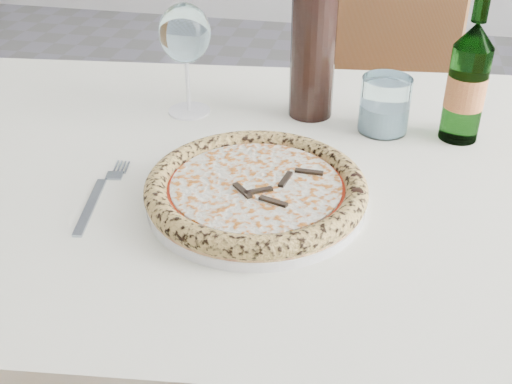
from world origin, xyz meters
TOP-DOWN VIEW (x-y plane):
  - dining_table at (0.21, -0.11)m, footprint 1.52×1.01m
  - chair_far at (0.33, 0.66)m, footprint 0.49×0.49m
  - plate at (0.21, -0.21)m, footprint 0.30×0.30m
  - pizza at (0.21, -0.21)m, footprint 0.31×0.31m
  - fork at (-0.01, -0.24)m, footprint 0.04×0.20m
  - wine_glass at (0.03, 0.06)m, footprint 0.09×0.09m
  - tumbler at (0.37, 0.06)m, footprint 0.08×0.08m
  - beer_bottle at (0.50, 0.06)m, footprint 0.06×0.06m
  - wine_bottle at (0.25, 0.10)m, footprint 0.08×0.08m

SIDE VIEW (x-z plane):
  - chair_far at x=0.33m, z-range 0.07..1.00m
  - dining_table at x=0.21m, z-range 0.29..1.04m
  - fork at x=-0.01m, z-range 0.76..0.76m
  - plate at x=0.21m, z-range 0.76..0.77m
  - pizza at x=0.21m, z-range 0.77..0.80m
  - tumbler at x=0.37m, z-range 0.75..0.84m
  - beer_bottle at x=0.50m, z-range 0.73..0.97m
  - wine_bottle at x=0.25m, z-range 0.73..1.04m
  - wine_glass at x=0.03m, z-range 0.80..0.99m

